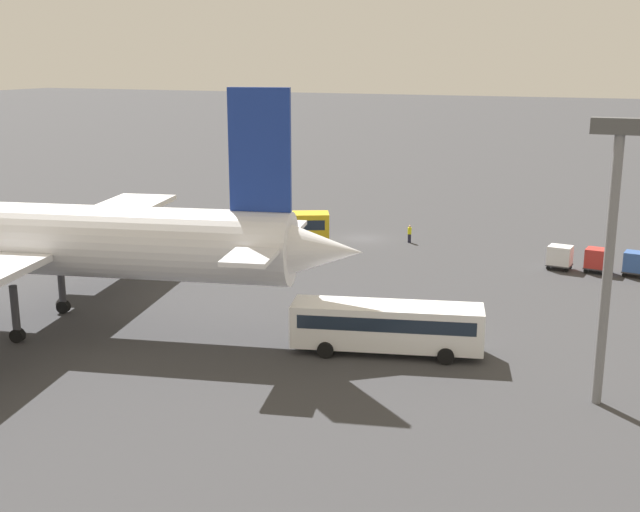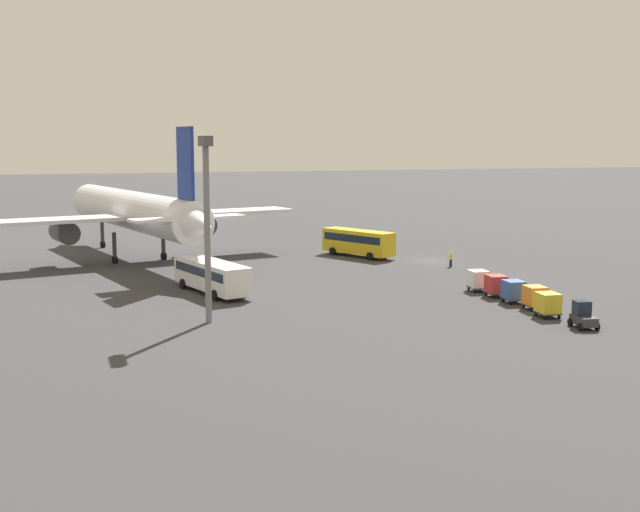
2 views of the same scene
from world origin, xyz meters
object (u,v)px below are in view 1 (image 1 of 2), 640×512
Objects in this scene: shuttle_bus_far at (387,324)px; cargo_cart_red at (598,259)px; airplane at (16,239)px; worker_person at (409,234)px; cargo_cart_white at (560,256)px; shuttle_bus_near at (273,227)px; cargo_cart_blue at (636,262)px.

shuttle_bus_far is 26.94m from cargo_cart_red.
airplane is 26.70× the size of worker_person.
cargo_cart_red is 3.05m from cargo_cart_white.
shuttle_bus_near is 32.26m from cargo_cart_blue.
shuttle_bus_near is at bearing -114.67° from airplane.
shuttle_bus_far is 6.87× the size of worker_person.
cargo_cart_blue is at bearing 167.15° from worker_person.
worker_person is 21.40m from cargo_cart_blue.
shuttle_bus_near is 29.08m from shuttle_bus_far.
cargo_cart_blue is (-37.90, -29.41, -4.81)m from airplane.
worker_person is at bearing -12.85° from cargo_cart_blue.
airplane is 21.32× the size of cargo_cart_white.
cargo_cart_blue is 1.00× the size of cargo_cart_red.
shuttle_bus_far reaches higher than cargo_cart_blue.
airplane is 38.52m from worker_person.
airplane is 25.11m from shuttle_bus_far.
shuttle_bus_far is at bearing 104.56° from shuttle_bus_near.
airplane reaches higher than shuttle_bus_far.
airplane reaches higher than cargo_cart_white.
cargo_cart_white is (3.05, 0.14, 0.00)m from cargo_cart_red.
cargo_cart_blue is at bearing 159.08° from shuttle_bus_near.
cargo_cart_red is at bearing -152.49° from airplane.
shuttle_bus_near is 26.18m from cargo_cart_white.
cargo_cart_red is (-17.82, 4.73, 0.32)m from worker_person.
shuttle_bus_far is 28.24m from cargo_cart_blue.
cargo_cart_blue is 6.09m from cargo_cart_white.
cargo_cart_blue is (-32.16, -2.39, -0.81)m from shuttle_bus_near.
worker_person is (-11.30, -7.15, -1.14)m from shuttle_bus_near.
shuttle_bus_near reaches higher than cargo_cart_red.
cargo_cart_red is (-10.53, -24.79, -0.66)m from shuttle_bus_far.
cargo_cart_blue is at bearing -178.92° from cargo_cart_white.
shuttle_bus_far is 5.49× the size of cargo_cart_white.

